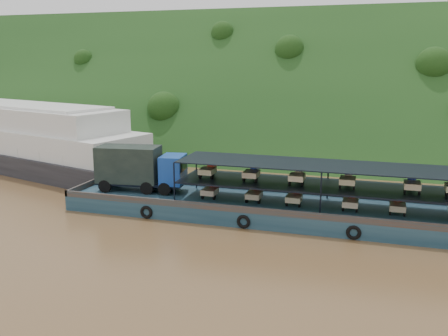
% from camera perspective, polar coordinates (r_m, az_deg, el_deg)
% --- Properties ---
extents(ground, '(160.00, 160.00, 0.00)m').
position_cam_1_polar(ground, '(40.76, 1.43, -5.44)').
color(ground, brown).
rests_on(ground, ground).
extents(hillside, '(140.00, 39.60, 39.60)m').
position_cam_1_polar(hillside, '(75.14, 9.04, 2.64)').
color(hillside, '#163513').
rests_on(hillside, ground).
extents(cargo_barge, '(35.00, 7.18, 5.08)m').
position_cam_1_polar(cargo_barge, '(40.50, 4.10, -3.69)').
color(cargo_barge, '#112D3E').
rests_on(cargo_barge, ground).
extents(passenger_ferry, '(37.67, 19.09, 7.41)m').
position_cam_1_polar(passenger_ferry, '(62.64, -21.33, 3.00)').
color(passenger_ferry, black).
rests_on(passenger_ferry, ground).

